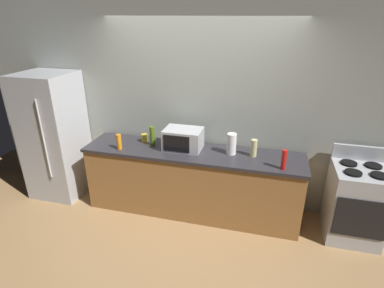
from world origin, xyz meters
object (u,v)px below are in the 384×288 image
at_px(microwave, 183,139).
at_px(refrigerator, 55,136).
at_px(bottle_olive_oil, 152,136).
at_px(paper_towel_roll, 232,144).
at_px(mug_yellow, 145,138).
at_px(bottle_hot_sauce, 284,160).
at_px(bottle_dish_soap, 119,142).
at_px(bottle_vinegar, 254,148).
at_px(stove_range, 355,203).

bearing_deg(microwave, refrigerator, -178.57).
height_order(refrigerator, bottle_olive_oil, refrigerator).
xyz_separation_m(refrigerator, microwave, (1.92, 0.05, 0.13)).
height_order(paper_towel_roll, mug_yellow, paper_towel_roll).
relative_size(paper_towel_roll, bottle_hot_sauce, 1.15).
xyz_separation_m(microwave, paper_towel_roll, (0.63, 0.00, 0.00)).
height_order(bottle_hot_sauce, bottle_dish_soap, bottle_hot_sauce).
relative_size(paper_towel_roll, mug_yellow, 2.53).
bearing_deg(bottle_vinegar, microwave, -179.50).
bearing_deg(bottle_hot_sauce, bottle_vinegar, 143.76).
xyz_separation_m(refrigerator, bottle_hot_sauce, (3.17, -0.20, 0.12)).
relative_size(refrigerator, bottle_hot_sauce, 7.65).
distance_m(bottle_dish_soap, mug_yellow, 0.39).
height_order(stove_range, bottle_vinegar, bottle_vinegar).
distance_m(microwave, bottle_hot_sauce, 1.28).
bearing_deg(stove_range, microwave, 178.71).
relative_size(bottle_hot_sauce, bottle_vinegar, 1.08).
distance_m(refrigerator, bottle_hot_sauce, 3.18).
bearing_deg(mug_yellow, stove_range, -3.00).
xyz_separation_m(bottle_dish_soap, mug_yellow, (0.22, 0.32, -0.05)).
bearing_deg(bottle_olive_oil, stove_range, -1.26).
bearing_deg(paper_towel_roll, bottle_olive_oil, 179.67).
bearing_deg(mug_yellow, bottle_olive_oil, -29.31).
relative_size(bottle_dish_soap, mug_yellow, 1.90).
height_order(paper_towel_roll, bottle_olive_oil, paper_towel_roll).
distance_m(stove_range, bottle_dish_soap, 2.98).
bearing_deg(stove_range, paper_towel_roll, 178.09).
relative_size(bottle_hot_sauce, bottle_dish_soap, 1.16).
relative_size(stove_range, bottle_olive_oil, 4.13).
bearing_deg(bottle_hot_sauce, paper_towel_roll, 158.05).
height_order(microwave, bottle_hot_sauce, microwave).
height_order(refrigerator, stove_range, refrigerator).
height_order(stove_range, microwave, microwave).
height_order(microwave, bottle_dish_soap, microwave).
bearing_deg(paper_towel_roll, mug_yellow, 175.65).
distance_m(bottle_olive_oil, bottle_dish_soap, 0.44).
relative_size(refrigerator, microwave, 3.75).
distance_m(bottle_olive_oil, mug_yellow, 0.19).
relative_size(bottle_hot_sauce, mug_yellow, 2.20).
xyz_separation_m(bottle_hot_sauce, bottle_olive_oil, (-1.68, 0.26, 0.01)).
distance_m(bottle_hot_sauce, bottle_olive_oil, 1.70).
xyz_separation_m(bottle_olive_oil, mug_yellow, (-0.15, 0.09, -0.08)).
relative_size(paper_towel_roll, bottle_vinegar, 1.24).
bearing_deg(bottle_dish_soap, mug_yellow, 55.35).
bearing_deg(refrigerator, bottle_dish_soap, -8.81).
distance_m(bottle_olive_oil, bottle_vinegar, 1.33).
xyz_separation_m(stove_range, paper_towel_roll, (-1.51, 0.05, 0.57)).
relative_size(bottle_hot_sauce, bottle_olive_oil, 0.90).
bearing_deg(bottle_vinegar, bottle_dish_soap, -172.29).
bearing_deg(stove_range, mug_yellow, 177.00).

